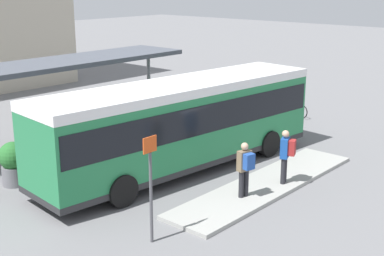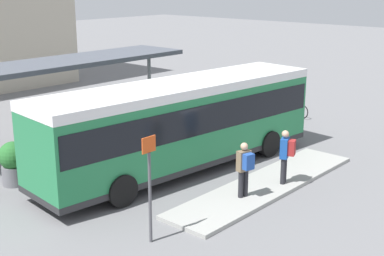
% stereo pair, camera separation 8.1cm
% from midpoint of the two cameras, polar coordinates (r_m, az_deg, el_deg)
% --- Properties ---
extents(ground_plane, '(120.00, 120.00, 0.00)m').
position_cam_midpoint_polar(ground_plane, '(18.87, -1.22, -4.43)').
color(ground_plane, slate).
extents(curb_island, '(8.21, 1.80, 0.12)m').
position_cam_midpoint_polar(curb_island, '(17.51, 7.82, -6.00)').
color(curb_island, '#9E9E99').
rests_on(curb_island, ground_plane).
extents(city_bus, '(11.13, 3.47, 3.11)m').
position_cam_midpoint_polar(city_bus, '(18.33, -1.24, 0.93)').
color(city_bus, '#237A47').
rests_on(city_bus, ground_plane).
extents(pedestrian_waiting, '(0.51, 0.55, 1.76)m').
position_cam_midpoint_polar(pedestrian_waiting, '(17.26, 9.88, -2.66)').
color(pedestrian_waiting, '#232328').
rests_on(pedestrian_waiting, curb_island).
extents(pedestrian_companion, '(0.46, 0.50, 1.70)m').
position_cam_midpoint_polar(pedestrian_companion, '(15.99, 5.54, -4.10)').
color(pedestrian_companion, '#232328').
rests_on(pedestrian_companion, curb_island).
extents(bicycle_black, '(0.48, 1.68, 0.72)m').
position_cam_midpoint_polar(bicycle_black, '(26.29, 10.54, 1.93)').
color(bicycle_black, black).
rests_on(bicycle_black, ground_plane).
extents(bicycle_yellow, '(0.48, 1.72, 0.74)m').
position_cam_midpoint_polar(bicycle_yellow, '(26.85, 9.31, 2.29)').
color(bicycle_yellow, black).
rests_on(bicycle_yellow, ground_plane).
extents(bicycle_orange, '(0.48, 1.56, 0.68)m').
position_cam_midpoint_polar(bicycle_orange, '(26.96, 7.45, 2.35)').
color(bicycle_orange, black).
rests_on(bicycle_orange, ground_plane).
extents(station_shelter, '(10.80, 2.62, 3.47)m').
position_cam_midpoint_polar(station_shelter, '(21.17, -13.84, 6.63)').
color(station_shelter, '#4C515B').
rests_on(station_shelter, ground_plane).
extents(potted_planter_near_shelter, '(0.92, 0.92, 1.44)m').
position_cam_midpoint_polar(potted_planter_near_shelter, '(18.23, -18.62, -3.51)').
color(potted_planter_near_shelter, slate).
rests_on(potted_planter_near_shelter, ground_plane).
extents(potted_planter_far_side, '(1.00, 1.00, 1.35)m').
position_cam_midpoint_polar(potted_planter_far_side, '(21.97, -2.33, 0.36)').
color(potted_planter_far_side, slate).
rests_on(potted_planter_far_side, ground_plane).
extents(platform_sign, '(0.44, 0.08, 2.80)m').
position_cam_midpoint_polar(platform_sign, '(13.33, -4.60, -6.05)').
color(platform_sign, '#4C4C51').
rests_on(platform_sign, ground_plane).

